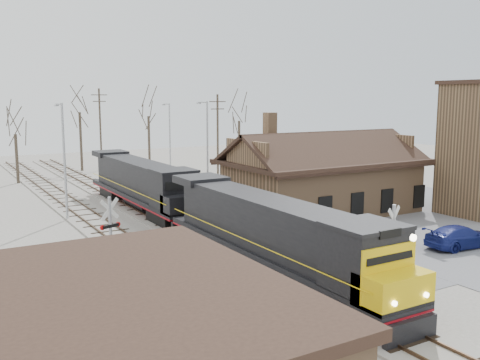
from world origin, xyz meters
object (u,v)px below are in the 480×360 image
Objects in this scene: depot at (322,182)px; parked_car at (461,237)px; locomotive_lead at (276,236)px; locomotive_trailing at (143,184)px.

parked_car is at bearing -86.76° from depot.
depot reaches higher than locomotive_lead.
parked_car is at bearing -57.66° from locomotive_trailing.
depot is 0.82× the size of locomotive_lead.
depot reaches higher than parked_car.
locomotive_lead is 12.83m from parked_car.
depot is 16.35m from locomotive_lead.
depot is at bearing 8.42° from parked_car.
locomotive_lead is at bearing -90.00° from locomotive_trailing.
depot is at bearing -32.81° from locomotive_trailing.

